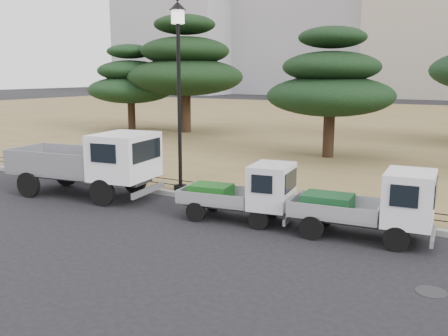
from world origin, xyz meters
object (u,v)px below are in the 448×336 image
Objects in this scene: street_lamp at (179,65)px; truck_kei_rear at (372,204)px; truck_large at (91,161)px; truck_kei_front at (245,192)px; tarp_pile at (85,164)px.

truck_kei_rear is at bearing -12.19° from street_lamp.
truck_large reaches higher than truck_kei_front.
tarp_pile is (-2.37, 2.03, -0.67)m from truck_large.
truck_kei_rear reaches higher than truck_kei_front.
tarp_pile is (-11.82, 1.79, -0.34)m from truck_kei_rear.
truck_large is 4.40m from street_lamp.
tarp_pile is at bearing 176.69° from street_lamp.
truck_large is 1.59× the size of truck_kei_front.
truck_large is at bearing 176.44° from truck_kei_rear.
truck_large is at bearing 172.95° from truck_kei_front.
street_lamp reaches higher than truck_kei_rear.
truck_large reaches higher than truck_kei_rear.
truck_large is 3.20m from tarp_pile.
street_lamp is 3.36× the size of tarp_pile.
truck_large reaches higher than tarp_pile.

